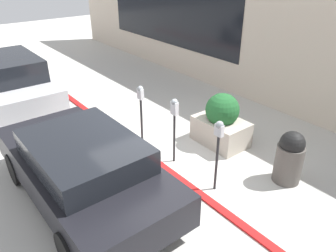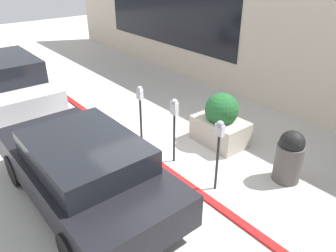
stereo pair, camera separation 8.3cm
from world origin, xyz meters
name	(u,v)px [view 1 (the left image)]	position (x,y,z in m)	size (l,w,h in m)	color
ground_plane	(165,166)	(0.00, 0.00, 0.00)	(40.00, 40.00, 0.00)	beige
curb_strip	(162,166)	(0.00, 0.08, 0.02)	(24.50, 0.16, 0.04)	red
building_facade	(297,43)	(0.00, -4.47, 2.04)	(24.50, 0.17, 4.07)	beige
parking_meter_nearest	(218,140)	(-1.24, -0.28, 1.11)	(0.17, 0.14, 1.50)	#232326
parking_meter_second	(174,116)	(0.03, -0.27, 1.11)	(0.16, 0.14, 1.51)	#232326
parking_meter_middle	(141,101)	(1.30, -0.28, 1.03)	(0.17, 0.14, 1.42)	#232326
planter_box	(221,122)	(-0.04, -1.67, 0.56)	(1.28, 0.86, 1.28)	#B2A899
parked_car_middle	(83,167)	(0.04, 1.83, 0.72)	(4.25, 1.94, 1.35)	black
parked_car_rear	(8,80)	(5.47, 1.66, 0.81)	(4.52, 1.95, 1.55)	#B7B7BC
trash_bin	(290,157)	(-1.94, -1.62, 0.56)	(0.55, 0.55, 1.12)	#514C47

